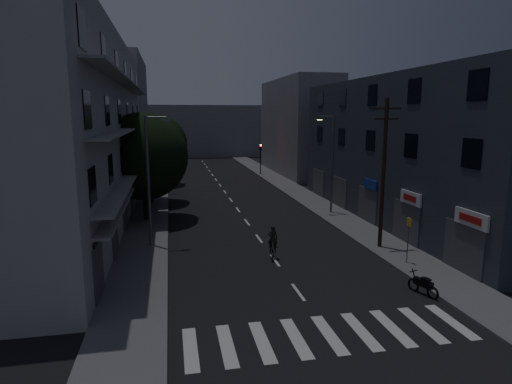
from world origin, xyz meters
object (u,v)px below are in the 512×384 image
object	(u,v)px
bus_stop_sign	(408,232)
cyclist	(273,247)
motorcycle	(423,286)
utility_pole	(383,171)

from	to	relation	value
bus_stop_sign	cyclist	xyz separation A→B (m)	(-7.01, 2.53, -1.22)
motorcycle	cyclist	bearing A→B (deg)	113.98
utility_pole	motorcycle	xyz separation A→B (m)	(-1.32, -6.75, -4.43)
bus_stop_sign	cyclist	size ratio (longest dim) A/B	1.27
bus_stop_sign	motorcycle	distance (m)	4.24
cyclist	utility_pole	bearing A→B (deg)	16.92
bus_stop_sign	motorcycle	bearing A→B (deg)	-110.36
bus_stop_sign	cyclist	bearing A→B (deg)	160.17
bus_stop_sign	cyclist	distance (m)	7.55
utility_pole	bus_stop_sign	bearing A→B (deg)	-88.82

